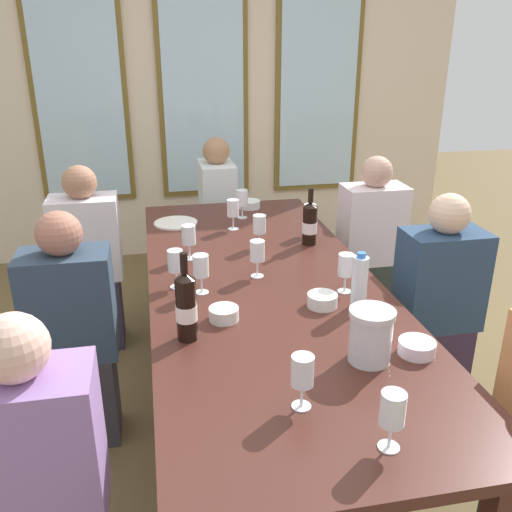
# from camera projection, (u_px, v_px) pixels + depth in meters

# --- Properties ---
(ground_plane) EXTENTS (12.00, 12.00, 0.00)m
(ground_plane) POSITION_uv_depth(u_px,v_px,m) (264.00, 417.00, 2.75)
(ground_plane) COLOR brown
(back_wall_with_windows) EXTENTS (4.22, 0.10, 2.90)m
(back_wall_with_windows) POSITION_uv_depth(u_px,v_px,m) (202.00, 78.00, 4.39)
(back_wall_with_windows) COLOR beige
(back_wall_with_windows) RESTS_ON ground
(dining_table) EXTENTS (1.02, 2.57, 0.74)m
(dining_table) POSITION_uv_depth(u_px,v_px,m) (264.00, 295.00, 2.50)
(dining_table) COLOR #45211A
(dining_table) RESTS_ON ground
(white_plate_0) EXTENTS (0.25, 0.25, 0.01)m
(white_plate_0) POSITION_uv_depth(u_px,v_px,m) (176.00, 223.00, 3.24)
(white_plate_0) COLOR white
(white_plate_0) RESTS_ON dining_table
(metal_pitcher) EXTENTS (0.16, 0.16, 0.19)m
(metal_pitcher) POSITION_uv_depth(u_px,v_px,m) (371.00, 335.00, 1.85)
(metal_pitcher) COLOR silver
(metal_pitcher) RESTS_ON dining_table
(wine_bottle_0) EXTENTS (0.08, 0.08, 0.30)m
(wine_bottle_0) POSITION_uv_depth(u_px,v_px,m) (310.00, 223.00, 2.89)
(wine_bottle_0) COLOR black
(wine_bottle_0) RESTS_ON dining_table
(wine_bottle_1) EXTENTS (0.08, 0.08, 0.34)m
(wine_bottle_1) POSITION_uv_depth(u_px,v_px,m) (186.00, 306.00, 1.97)
(wine_bottle_1) COLOR black
(wine_bottle_1) RESTS_ON dining_table
(tasting_bowl_0) EXTENTS (0.12, 0.12, 0.05)m
(tasting_bowl_0) POSITION_uv_depth(u_px,v_px,m) (322.00, 300.00, 2.25)
(tasting_bowl_0) COLOR white
(tasting_bowl_0) RESTS_ON dining_table
(tasting_bowl_1) EXTENTS (0.14, 0.14, 0.05)m
(tasting_bowl_1) POSITION_uv_depth(u_px,v_px,m) (249.00, 204.00, 3.53)
(tasting_bowl_1) COLOR white
(tasting_bowl_1) RESTS_ON dining_table
(tasting_bowl_2) EXTENTS (0.13, 0.13, 0.05)m
(tasting_bowl_2) POSITION_uv_depth(u_px,v_px,m) (417.00, 347.00, 1.91)
(tasting_bowl_2) COLOR white
(tasting_bowl_2) RESTS_ON dining_table
(tasting_bowl_3) EXTENTS (0.12, 0.12, 0.05)m
(tasting_bowl_3) POSITION_uv_depth(u_px,v_px,m) (224.00, 314.00, 2.14)
(tasting_bowl_3) COLOR silver
(tasting_bowl_3) RESTS_ON dining_table
(water_bottle) EXTENTS (0.06, 0.06, 0.24)m
(water_bottle) POSITION_uv_depth(u_px,v_px,m) (359.00, 282.00, 2.21)
(water_bottle) COLOR white
(water_bottle) RESTS_ON dining_table
(wine_glass_0) EXTENTS (0.07, 0.07, 0.17)m
(wine_glass_0) POSITION_uv_depth(u_px,v_px,m) (257.00, 252.00, 2.49)
(wine_glass_0) COLOR white
(wine_glass_0) RESTS_ON dining_table
(wine_glass_1) EXTENTS (0.07, 0.07, 0.17)m
(wine_glass_1) POSITION_uv_depth(u_px,v_px,m) (346.00, 267.00, 2.34)
(wine_glass_1) COLOR white
(wine_glass_1) RESTS_ON dining_table
(wine_glass_2) EXTENTS (0.07, 0.07, 0.17)m
(wine_glass_2) POSITION_uv_depth(u_px,v_px,m) (233.00, 209.00, 3.11)
(wine_glass_2) COLOR white
(wine_glass_2) RESTS_ON dining_table
(wine_glass_3) EXTENTS (0.07, 0.07, 0.17)m
(wine_glass_3) POSITION_uv_depth(u_px,v_px,m) (175.00, 262.00, 2.38)
(wine_glass_3) COLOR white
(wine_glass_3) RESTS_ON dining_table
(wine_glass_4) EXTENTS (0.07, 0.07, 0.17)m
(wine_glass_4) POSITION_uv_depth(u_px,v_px,m) (302.00, 373.00, 1.61)
(wine_glass_4) COLOR white
(wine_glass_4) RESTS_ON dining_table
(wine_glass_5) EXTENTS (0.07, 0.07, 0.17)m
(wine_glass_5) POSITION_uv_depth(u_px,v_px,m) (392.00, 412.00, 1.44)
(wine_glass_5) COLOR white
(wine_glass_5) RESTS_ON dining_table
(wine_glass_6) EXTENTS (0.07, 0.07, 0.17)m
(wine_glass_6) POSITION_uv_depth(u_px,v_px,m) (259.00, 225.00, 2.84)
(wine_glass_6) COLOR white
(wine_glass_6) RESTS_ON dining_table
(wine_glass_7) EXTENTS (0.07, 0.07, 0.17)m
(wine_glass_7) POSITION_uv_depth(u_px,v_px,m) (201.00, 268.00, 2.33)
(wine_glass_7) COLOR white
(wine_glass_7) RESTS_ON dining_table
(wine_glass_8) EXTENTS (0.07, 0.07, 0.17)m
(wine_glass_8) POSITION_uv_depth(u_px,v_px,m) (242.00, 198.00, 3.30)
(wine_glass_8) COLOR white
(wine_glass_8) RESTS_ON dining_table
(wine_glass_9) EXTENTS (0.07, 0.07, 0.17)m
(wine_glass_9) POSITION_uv_depth(u_px,v_px,m) (189.00, 237.00, 2.69)
(wine_glass_9) COLOR white
(wine_glass_9) RESTS_ON dining_table
(wine_glass_10) EXTENTS (0.07, 0.07, 0.17)m
(wine_glass_10) POSITION_uv_depth(u_px,v_px,m) (310.00, 214.00, 3.03)
(wine_glass_10) COLOR white
(wine_glass_10) RESTS_ON dining_table
(seated_person_0) EXTENTS (0.38, 0.24, 1.11)m
(seated_person_0) POSITION_uv_depth(u_px,v_px,m) (89.00, 264.00, 3.23)
(seated_person_0) COLOR #332A3E
(seated_person_0) RESTS_ON ground
(seated_person_1) EXTENTS (0.38, 0.24, 1.11)m
(seated_person_1) POSITION_uv_depth(u_px,v_px,m) (370.00, 249.00, 3.46)
(seated_person_1) COLOR #303931
(seated_person_1) RESTS_ON ground
(seated_person_2) EXTENTS (0.38, 0.24, 1.11)m
(seated_person_2) POSITION_uv_depth(u_px,v_px,m) (40.00, 493.00, 1.62)
(seated_person_2) COLOR #2F322E
(seated_person_2) RESTS_ON ground
(seated_person_4) EXTENTS (0.38, 0.24, 1.11)m
(seated_person_4) POSITION_uv_depth(u_px,v_px,m) (74.00, 338.00, 2.44)
(seated_person_4) COLOR #333036
(seated_person_4) RESTS_ON ground
(seated_person_5) EXTENTS (0.38, 0.24, 1.11)m
(seated_person_5) POSITION_uv_depth(u_px,v_px,m) (436.00, 310.00, 2.69)
(seated_person_5) COLOR #362840
(seated_person_5) RESTS_ON ground
(seated_person_6) EXTENTS (0.24, 0.38, 1.11)m
(seated_person_6) POSITION_uv_depth(u_px,v_px,m) (218.00, 218.00, 4.05)
(seated_person_6) COLOR #2B2735
(seated_person_6) RESTS_ON ground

